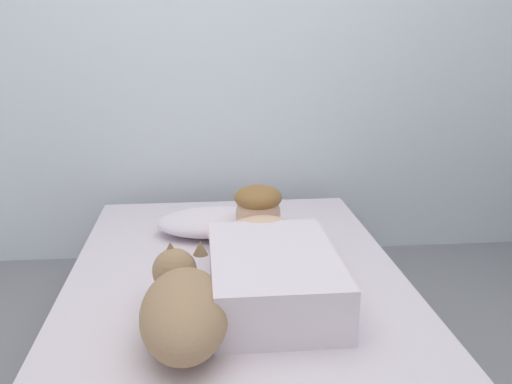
{
  "coord_description": "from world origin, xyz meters",
  "views": [
    {
      "loc": [
        -0.15,
        -1.61,
        1.28
      ],
      "look_at": [
        0.07,
        0.62,
        0.62
      ],
      "focal_mm": 39.8,
      "sensor_mm": 36.0,
      "label": 1
    }
  ],
  "objects_px": {
    "pillow": "(215,222)",
    "person_lying": "(268,257)",
    "bed": "(238,326)",
    "coffee_cup": "(281,232)",
    "dog": "(183,307)",
    "cell_phone": "(277,279)"
  },
  "relations": [
    {
      "from": "pillow",
      "to": "person_lying",
      "type": "relative_size",
      "value": 0.57
    },
    {
      "from": "dog",
      "to": "cell_phone",
      "type": "bearing_deg",
      "value": 48.05
    },
    {
      "from": "dog",
      "to": "coffee_cup",
      "type": "xyz_separation_m",
      "value": [
        0.41,
        0.77,
        -0.07
      ]
    },
    {
      "from": "bed",
      "to": "coffee_cup",
      "type": "distance_m",
      "value": 0.5
    },
    {
      "from": "bed",
      "to": "cell_phone",
      "type": "distance_m",
      "value": 0.24
    },
    {
      "from": "pillow",
      "to": "dog",
      "type": "distance_m",
      "value": 0.9
    },
    {
      "from": "dog",
      "to": "coffee_cup",
      "type": "bearing_deg",
      "value": 62.32
    },
    {
      "from": "cell_phone",
      "to": "person_lying",
      "type": "bearing_deg",
      "value": -148.29
    },
    {
      "from": "bed",
      "to": "dog",
      "type": "bearing_deg",
      "value": -116.04
    },
    {
      "from": "bed",
      "to": "pillow",
      "type": "height_order",
      "value": "pillow"
    },
    {
      "from": "coffee_cup",
      "to": "pillow",
      "type": "bearing_deg",
      "value": 157.82
    },
    {
      "from": "pillow",
      "to": "person_lying",
      "type": "height_order",
      "value": "person_lying"
    },
    {
      "from": "coffee_cup",
      "to": "dog",
      "type": "bearing_deg",
      "value": -117.68
    },
    {
      "from": "dog",
      "to": "coffee_cup",
      "type": "height_order",
      "value": "dog"
    },
    {
      "from": "person_lying",
      "to": "cell_phone",
      "type": "distance_m",
      "value": 0.11
    },
    {
      "from": "bed",
      "to": "coffee_cup",
      "type": "bearing_deg",
      "value": 60.77
    },
    {
      "from": "pillow",
      "to": "person_lying",
      "type": "bearing_deg",
      "value": -71.8
    },
    {
      "from": "pillow",
      "to": "dog",
      "type": "xyz_separation_m",
      "value": [
        -0.12,
        -0.89,
        0.05
      ]
    },
    {
      "from": "pillow",
      "to": "cell_phone",
      "type": "distance_m",
      "value": 0.56
    },
    {
      "from": "dog",
      "to": "cell_phone",
      "type": "height_order",
      "value": "dog"
    },
    {
      "from": "bed",
      "to": "dog",
      "type": "distance_m",
      "value": 0.52
    },
    {
      "from": "coffee_cup",
      "to": "cell_phone",
      "type": "distance_m",
      "value": 0.41
    }
  ]
}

